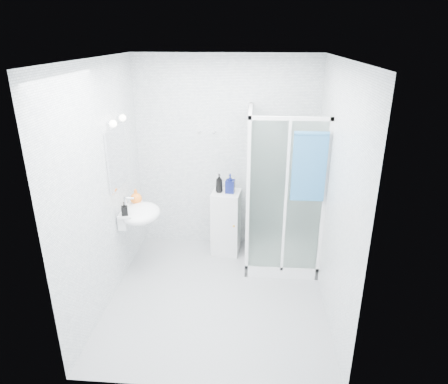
# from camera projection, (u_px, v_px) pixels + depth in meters

# --- Properties ---
(room) EXTENTS (2.40, 2.60, 2.60)m
(room) POSITION_uv_depth(u_px,v_px,m) (217.00, 191.00, 4.12)
(room) COLOR white
(room) RESTS_ON ground
(shower_enclosure) EXTENTS (0.90, 0.95, 2.00)m
(shower_enclosure) POSITION_uv_depth(u_px,v_px,m) (275.00, 232.00, 5.10)
(shower_enclosure) COLOR white
(shower_enclosure) RESTS_ON ground
(wall_basin) EXTENTS (0.46, 0.56, 0.35)m
(wall_basin) POSITION_uv_depth(u_px,v_px,m) (139.00, 214.00, 4.80)
(wall_basin) COLOR white
(wall_basin) RESTS_ON ground
(mirror) EXTENTS (0.02, 0.60, 0.70)m
(mirror) POSITION_uv_depth(u_px,v_px,m) (117.00, 157.00, 4.55)
(mirror) COLOR white
(mirror) RESTS_ON room
(vanity_lights) EXTENTS (0.10, 0.40, 0.08)m
(vanity_lights) POSITION_uv_depth(u_px,v_px,m) (118.00, 121.00, 4.39)
(vanity_lights) COLOR silver
(vanity_lights) RESTS_ON room
(wall_hooks) EXTENTS (0.23, 0.06, 0.03)m
(wall_hooks) POSITION_uv_depth(u_px,v_px,m) (207.00, 132.00, 5.18)
(wall_hooks) COLOR silver
(wall_hooks) RESTS_ON room
(storage_cabinet) EXTENTS (0.40, 0.41, 0.88)m
(storage_cabinet) POSITION_uv_depth(u_px,v_px,m) (226.00, 222.00, 5.38)
(storage_cabinet) COLOR silver
(storage_cabinet) RESTS_ON ground
(hand_towel) EXTENTS (0.37, 0.05, 0.78)m
(hand_towel) POSITION_uv_depth(u_px,v_px,m) (309.00, 165.00, 4.32)
(hand_towel) COLOR #286397
(hand_towel) RESTS_ON shower_enclosure
(shampoo_bottle_a) EXTENTS (0.13, 0.13, 0.25)m
(shampoo_bottle_a) POSITION_uv_depth(u_px,v_px,m) (219.00, 183.00, 5.18)
(shampoo_bottle_a) COLOR black
(shampoo_bottle_a) RESTS_ON storage_cabinet
(shampoo_bottle_b) EXTENTS (0.13, 0.13, 0.25)m
(shampoo_bottle_b) POSITION_uv_depth(u_px,v_px,m) (230.00, 183.00, 5.17)
(shampoo_bottle_b) COLOR #0D1552
(shampoo_bottle_b) RESTS_ON storage_cabinet
(soap_dispenser_orange) EXTENTS (0.15, 0.15, 0.19)m
(soap_dispenser_orange) POSITION_uv_depth(u_px,v_px,m) (136.00, 196.00, 4.89)
(soap_dispenser_orange) COLOR orange
(soap_dispenser_orange) RESTS_ON wall_basin
(soap_dispenser_black) EXTENTS (0.09, 0.09, 0.16)m
(soap_dispenser_black) POSITION_uv_depth(u_px,v_px,m) (124.00, 209.00, 4.58)
(soap_dispenser_black) COLOR black
(soap_dispenser_black) RESTS_ON wall_basin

